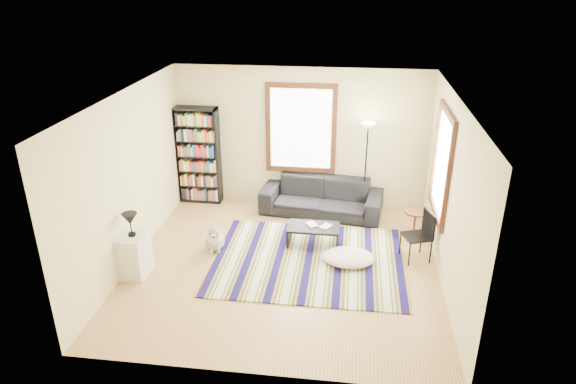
# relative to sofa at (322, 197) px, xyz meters

# --- Properties ---
(floor) EXTENTS (5.00, 5.00, 0.10)m
(floor) POSITION_rel_sofa_xyz_m (-0.47, -2.05, -0.39)
(floor) COLOR tan
(floor) RESTS_ON ground
(ceiling) EXTENTS (5.00, 5.00, 0.10)m
(ceiling) POSITION_rel_sofa_xyz_m (-0.47, -2.05, 2.51)
(ceiling) COLOR white
(ceiling) RESTS_ON floor
(wall_back) EXTENTS (5.00, 0.10, 2.80)m
(wall_back) POSITION_rel_sofa_xyz_m (-0.47, 0.50, 1.06)
(wall_back) COLOR #CFC58B
(wall_back) RESTS_ON floor
(wall_front) EXTENTS (5.00, 0.10, 2.80)m
(wall_front) POSITION_rel_sofa_xyz_m (-0.47, -4.60, 1.06)
(wall_front) COLOR #CFC58B
(wall_front) RESTS_ON floor
(wall_left) EXTENTS (0.10, 5.00, 2.80)m
(wall_left) POSITION_rel_sofa_xyz_m (-3.02, -2.05, 1.06)
(wall_left) COLOR #CFC58B
(wall_left) RESTS_ON floor
(wall_right) EXTENTS (0.10, 5.00, 2.80)m
(wall_right) POSITION_rel_sofa_xyz_m (2.08, -2.05, 1.06)
(wall_right) COLOR #CFC58B
(wall_right) RESTS_ON floor
(window_back) EXTENTS (1.20, 0.06, 1.60)m
(window_back) POSITION_rel_sofa_xyz_m (-0.47, 0.42, 1.26)
(window_back) COLOR white
(window_back) RESTS_ON wall_back
(window_right) EXTENTS (0.06, 1.20, 1.60)m
(window_right) POSITION_rel_sofa_xyz_m (2.00, -1.25, 1.26)
(window_right) COLOR white
(window_right) RESTS_ON wall_right
(rug) EXTENTS (3.19, 2.55, 0.02)m
(rug) POSITION_rel_sofa_xyz_m (-0.08, -1.86, -0.33)
(rug) COLOR #100C3D
(rug) RESTS_ON floor
(sofa) EXTENTS (2.45, 1.20, 0.69)m
(sofa) POSITION_rel_sofa_xyz_m (0.00, 0.00, 0.00)
(sofa) COLOR black
(sofa) RESTS_ON floor
(bookshelf) EXTENTS (0.90, 0.30, 2.00)m
(bookshelf) POSITION_rel_sofa_xyz_m (-2.56, 0.27, 0.66)
(bookshelf) COLOR black
(bookshelf) RESTS_ON floor
(coffee_table) EXTENTS (1.02, 0.81, 0.36)m
(coffee_table) POSITION_rel_sofa_xyz_m (-0.05, -1.30, -0.16)
(coffee_table) COLOR black
(coffee_table) RESTS_ON floor
(book_a) EXTENTS (0.27, 0.26, 0.02)m
(book_a) POSITION_rel_sofa_xyz_m (-0.15, -1.30, 0.03)
(book_a) COLOR beige
(book_a) RESTS_ON coffee_table
(book_b) EXTENTS (0.24, 0.26, 0.02)m
(book_b) POSITION_rel_sofa_xyz_m (0.10, -1.25, 0.02)
(book_b) COLOR beige
(book_b) RESTS_ON coffee_table
(floor_cushion) EXTENTS (0.98, 0.82, 0.22)m
(floor_cushion) POSITION_rel_sofa_xyz_m (0.58, -1.85, -0.24)
(floor_cushion) COLOR beige
(floor_cushion) RESTS_ON floor
(floor_lamp) EXTENTS (0.32, 0.32, 1.86)m
(floor_lamp) POSITION_rel_sofa_xyz_m (0.83, 0.10, 0.59)
(floor_lamp) COLOR black
(floor_lamp) RESTS_ON floor
(side_table) EXTENTS (0.40, 0.40, 0.54)m
(side_table) POSITION_rel_sofa_xyz_m (1.73, -0.83, -0.07)
(side_table) COLOR #472611
(side_table) RESTS_ON floor
(folding_chair) EXTENTS (0.53, 0.52, 0.86)m
(folding_chair) POSITION_rel_sofa_xyz_m (1.68, -1.58, 0.09)
(folding_chair) COLOR black
(folding_chair) RESTS_ON floor
(white_cabinet) EXTENTS (0.41, 0.52, 0.70)m
(white_cabinet) POSITION_rel_sofa_xyz_m (-2.77, -2.62, 0.01)
(white_cabinet) COLOR silver
(white_cabinet) RESTS_ON floor
(table_lamp) EXTENTS (0.24, 0.24, 0.38)m
(table_lamp) POSITION_rel_sofa_xyz_m (-2.77, -2.62, 0.55)
(table_lamp) COLOR black
(table_lamp) RESTS_ON white_cabinet
(dog) EXTENTS (0.48, 0.59, 0.52)m
(dog) POSITION_rel_sofa_xyz_m (-1.73, -1.69, -0.08)
(dog) COLOR #ACACAC
(dog) RESTS_ON floor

